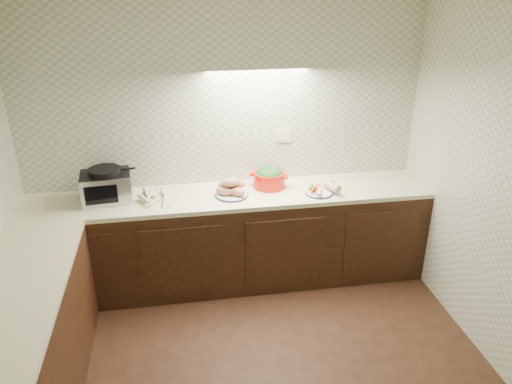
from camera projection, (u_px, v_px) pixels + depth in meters
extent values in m
cube|color=white|center=(258.00, 6.00, 2.38)|extent=(3.60, 3.60, 0.05)
cube|color=#99A885|center=(225.00, 142.00, 4.50)|extent=(3.60, 0.05, 2.60)
cube|color=beige|center=(284.00, 136.00, 4.58)|extent=(0.13, 0.01, 0.12)
cube|color=black|center=(231.00, 240.00, 4.61)|extent=(3.60, 0.60, 0.86)
cube|color=beige|center=(229.00, 196.00, 4.43)|extent=(3.60, 0.60, 0.04)
cube|color=black|center=(106.00, 187.00, 4.26)|extent=(0.44, 0.35, 0.25)
cube|color=#B0B0B5|center=(106.00, 194.00, 4.13)|extent=(0.41, 0.05, 0.25)
cube|color=black|center=(106.00, 194.00, 4.13)|extent=(0.27, 0.03, 0.16)
cylinder|color=black|center=(104.00, 171.00, 4.20)|extent=(0.29, 0.29, 0.05)
cone|color=#F5F2C3|center=(152.00, 198.00, 4.31)|extent=(0.15, 0.17, 0.04)
cone|color=#F5F2C3|center=(157.00, 196.00, 4.33)|extent=(0.14, 0.19, 0.04)
cone|color=#F5F2C3|center=(150.00, 198.00, 4.31)|extent=(0.12, 0.18, 0.04)
cone|color=#F5F2C3|center=(149.00, 200.00, 4.25)|extent=(0.15, 0.21, 0.04)
cone|color=#F5F2C3|center=(147.00, 199.00, 4.28)|extent=(0.18, 0.17, 0.04)
cone|color=#F5F2C3|center=(151.00, 198.00, 4.30)|extent=(0.10, 0.20, 0.04)
cone|color=#F5F2C3|center=(160.00, 199.00, 4.26)|extent=(0.18, 0.15, 0.04)
cone|color=#F5F2C3|center=(147.00, 197.00, 4.27)|extent=(0.14, 0.20, 0.04)
cone|color=#F5F2C3|center=(161.00, 198.00, 4.26)|extent=(0.10, 0.18, 0.04)
cylinder|color=#161845|center=(232.00, 195.00, 4.39)|extent=(0.29, 0.29, 0.01)
cylinder|color=silver|center=(232.00, 195.00, 4.39)|extent=(0.28, 0.28, 0.02)
ellipsoid|color=tan|center=(224.00, 191.00, 4.35)|extent=(0.18, 0.12, 0.08)
ellipsoid|color=tan|center=(237.00, 192.00, 4.34)|extent=(0.18, 0.12, 0.08)
ellipsoid|color=tan|center=(232.00, 188.00, 4.42)|extent=(0.18, 0.12, 0.08)
ellipsoid|color=tan|center=(227.00, 184.00, 4.38)|extent=(0.18, 0.12, 0.08)
ellipsoid|color=tan|center=(237.00, 184.00, 4.39)|extent=(0.18, 0.12, 0.08)
ellipsoid|color=tan|center=(231.00, 182.00, 4.33)|extent=(0.18, 0.12, 0.08)
cylinder|color=black|center=(227.00, 186.00, 4.51)|extent=(0.13, 0.13, 0.05)
sphere|color=maroon|center=(225.00, 182.00, 4.50)|extent=(0.07, 0.07, 0.07)
sphere|color=beige|center=(230.00, 183.00, 4.51)|extent=(0.04, 0.04, 0.04)
cylinder|color=red|center=(269.00, 179.00, 4.54)|extent=(0.38, 0.38, 0.14)
cube|color=red|center=(252.00, 174.00, 4.56)|extent=(0.06, 0.07, 0.02)
cube|color=red|center=(286.00, 177.00, 4.49)|extent=(0.06, 0.07, 0.02)
ellipsoid|color=#276127|center=(269.00, 174.00, 4.52)|extent=(0.26, 0.26, 0.14)
cylinder|color=#161845|center=(319.00, 193.00, 4.43)|extent=(0.25, 0.25, 0.01)
cylinder|color=silver|center=(319.00, 193.00, 4.43)|extent=(0.23, 0.23, 0.02)
cone|color=orange|center=(315.00, 189.00, 4.44)|extent=(0.12, 0.12, 0.03)
cone|color=orange|center=(318.00, 189.00, 4.44)|extent=(0.11, 0.13, 0.03)
cone|color=orange|center=(318.00, 190.00, 4.43)|extent=(0.08, 0.14, 0.03)
cone|color=orange|center=(315.00, 189.00, 4.40)|extent=(0.06, 0.14, 0.03)
cone|color=orange|center=(315.00, 188.00, 4.42)|extent=(0.10, 0.14, 0.03)
cone|color=orange|center=(317.00, 188.00, 4.41)|extent=(0.10, 0.14, 0.03)
cylinder|color=beige|center=(319.00, 192.00, 4.37)|extent=(0.09, 0.16, 0.04)
cylinder|color=#497531|center=(311.00, 187.00, 4.47)|extent=(0.07, 0.11, 0.04)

